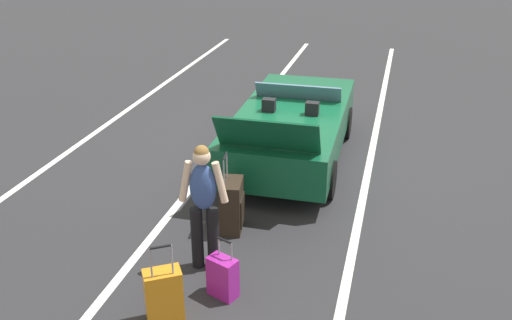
{
  "coord_description": "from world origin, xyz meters",
  "views": [
    {
      "loc": [
        -9.08,
        -1.75,
        4.18
      ],
      "look_at": [
        -1.8,
        0.17,
        0.75
      ],
      "focal_mm": 39.78,
      "sensor_mm": 36.0,
      "label": 1
    }
  ],
  "objects_px": {
    "suitcase_small_carryon": "(223,277)",
    "traveler_person": "(204,201)",
    "suitcase_large_black": "(232,206)",
    "suitcase_medium_bright": "(164,295)",
    "convertible_car": "(294,124)"
  },
  "relations": [
    {
      "from": "suitcase_small_carryon",
      "to": "traveler_person",
      "type": "relative_size",
      "value": 0.44
    },
    {
      "from": "suitcase_large_black",
      "to": "traveler_person",
      "type": "distance_m",
      "value": 1.09
    },
    {
      "from": "traveler_person",
      "to": "convertible_car",
      "type": "bearing_deg",
      "value": -16.53
    },
    {
      "from": "suitcase_small_carryon",
      "to": "suitcase_medium_bright",
      "type": "bearing_deg",
      "value": -19.2
    },
    {
      "from": "suitcase_large_black",
      "to": "suitcase_medium_bright",
      "type": "relative_size",
      "value": 1.14
    },
    {
      "from": "suitcase_large_black",
      "to": "traveler_person",
      "type": "relative_size",
      "value": 0.68
    },
    {
      "from": "suitcase_large_black",
      "to": "suitcase_medium_bright",
      "type": "xyz_separation_m",
      "value": [
        -1.99,
        0.16,
        -0.06
      ]
    },
    {
      "from": "suitcase_large_black",
      "to": "suitcase_medium_bright",
      "type": "distance_m",
      "value": 2.0
    },
    {
      "from": "suitcase_small_carryon",
      "to": "traveler_person",
      "type": "height_order",
      "value": "traveler_person"
    },
    {
      "from": "suitcase_large_black",
      "to": "suitcase_small_carryon",
      "type": "relative_size",
      "value": 1.54
    },
    {
      "from": "convertible_car",
      "to": "traveler_person",
      "type": "relative_size",
      "value": 2.57
    },
    {
      "from": "traveler_person",
      "to": "suitcase_large_black",
      "type": "bearing_deg",
      "value": -14.3
    },
    {
      "from": "convertible_car",
      "to": "suitcase_large_black",
      "type": "distance_m",
      "value": 2.78
    },
    {
      "from": "convertible_car",
      "to": "suitcase_medium_bright",
      "type": "height_order",
      "value": "convertible_car"
    },
    {
      "from": "convertible_car",
      "to": "suitcase_large_black",
      "type": "height_order",
      "value": "convertible_car"
    }
  ]
}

